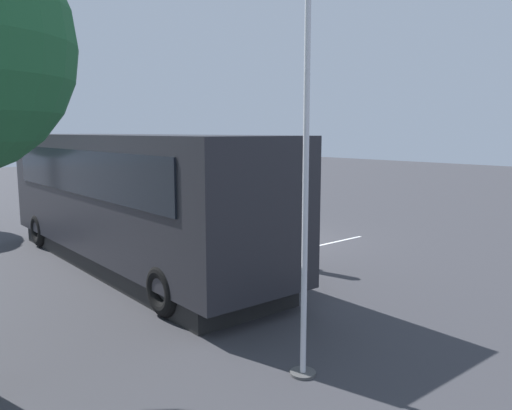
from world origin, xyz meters
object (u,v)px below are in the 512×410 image
object	(u,v)px
parked_motorcycle_silver	(267,252)
flagpole	(304,177)
spectator_left	(263,221)
spectator_far_left	(295,226)
spectator_right	(213,211)
stunt_motorcycle	(271,207)
spectator_centre	(233,216)
spectator_far_right	(189,205)
tour_bus	(130,200)

from	to	relation	value
parked_motorcycle_silver	flagpole	distance (m)	5.65
spectator_left	flagpole	distance (m)	6.40
spectator_far_left	parked_motorcycle_silver	size ratio (longest dim) A/B	0.86
spectator_right	stunt_motorcycle	world-z (taller)	spectator_right
spectator_right	flagpole	bearing A→B (deg)	152.87
spectator_centre	flagpole	size ratio (longest dim) A/B	0.32
spectator_far_right	flagpole	xyz separation A→B (m)	(-8.68, 3.79, 1.67)
parked_motorcycle_silver	spectator_centre	bearing A→B (deg)	-15.03
spectator_right	parked_motorcycle_silver	xyz separation A→B (m)	(-3.16, 0.69, -0.53)
spectator_centre	parked_motorcycle_silver	size ratio (longest dim) A/B	0.85
parked_motorcycle_silver	stunt_motorcycle	bearing A→B (deg)	-42.99
spectator_far_right	stunt_motorcycle	distance (m)	3.59
spectator_far_right	spectator_centre	bearing A→B (deg)	175.79
spectator_centre	spectator_far_right	bearing A→B (deg)	-4.21
spectator_far_left	parked_motorcycle_silver	bearing A→B (deg)	71.51
spectator_left	parked_motorcycle_silver	xyz separation A→B (m)	(-0.80, 0.59, -0.57)
spectator_far_right	spectator_far_left	bearing A→B (deg)	179.85
spectator_far_left	parked_motorcycle_silver	world-z (taller)	spectator_far_left
flagpole	spectator_left	bearing A→B (deg)	-36.36
spectator_far_left	spectator_centre	bearing A→B (deg)	4.45
tour_bus	spectator_far_right	size ratio (longest dim) A/B	5.89
tour_bus	spectator_left	size ratio (longest dim) A/B	5.91
spectator_left	flagpole	size ratio (longest dim) A/B	0.32
spectator_centre	flagpole	xyz separation A→B (m)	(-6.16, 3.61, 1.68)
tour_bus	spectator_far_right	distance (m)	3.56
stunt_motorcycle	spectator_far_left	bearing A→B (deg)	143.49
spectator_far_left	spectator_left	bearing A→B (deg)	6.47
spectator_left	stunt_motorcycle	size ratio (longest dim) A/B	0.86
tour_bus	flagpole	bearing A→B (deg)	172.73
spectator_right	spectator_far_right	size ratio (longest dim) A/B	0.96
spectator_far_left	flagpole	world-z (taller)	flagpole
spectator_left	tour_bus	bearing A→B (deg)	57.61
spectator_far_left	parked_motorcycle_silver	xyz separation A→B (m)	(0.24, 0.71, -0.57)
spectator_left	spectator_far_right	bearing A→B (deg)	-2.00
spectator_left	spectator_right	xyz separation A→B (m)	(2.37, -0.10, -0.04)
stunt_motorcycle	spectator_centre	bearing A→B (deg)	124.81
spectator_right	spectator_far_right	world-z (taller)	spectator_far_right
spectator_left	spectator_far_right	distance (m)	3.71
spectator_right	parked_motorcycle_silver	size ratio (longest dim) A/B	0.82
parked_motorcycle_silver	spectator_far_right	bearing A→B (deg)	-9.07
spectator_right	flagpole	distance (m)	8.43
spectator_centre	spectator_right	distance (m)	1.19
stunt_motorcycle	spectator_left	bearing A→B (deg)	135.79
spectator_far_left	spectator_centre	size ratio (longest dim) A/B	1.01
spectator_far_right	flagpole	size ratio (longest dim) A/B	0.32
spectator_right	spectator_far_right	distance (m)	1.34
spectator_far_right	stunt_motorcycle	size ratio (longest dim) A/B	0.86
spectator_centre	spectator_far_right	size ratio (longest dim) A/B	0.99
spectator_far_left	parked_motorcycle_silver	distance (m)	0.94
spectator_far_right	spectator_right	bearing A→B (deg)	178.73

